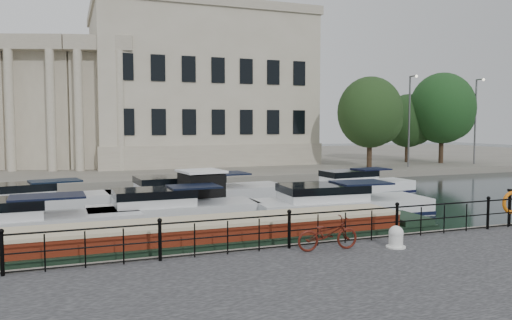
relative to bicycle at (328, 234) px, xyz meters
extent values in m
plane|color=black|center=(-1.00, 2.88, -1.06)|extent=(160.00, 160.00, 0.00)
cube|color=#6B665B|center=(-1.00, 41.88, -0.79)|extent=(120.00, 42.00, 0.55)
cylinder|color=black|center=(-9.00, 0.63, 0.04)|extent=(0.10, 0.10, 1.10)
sphere|color=black|center=(-9.00, 0.63, 0.64)|extent=(0.14, 0.14, 0.14)
cylinder|color=black|center=(-5.00, 0.63, 0.04)|extent=(0.10, 0.10, 1.10)
sphere|color=black|center=(-5.00, 0.63, 0.64)|extent=(0.14, 0.14, 0.14)
cylinder|color=black|center=(-1.00, 0.63, 0.04)|extent=(0.10, 0.10, 1.10)
sphere|color=black|center=(-1.00, 0.63, 0.64)|extent=(0.14, 0.14, 0.14)
cylinder|color=black|center=(3.00, 0.63, 0.04)|extent=(0.10, 0.10, 1.10)
sphere|color=black|center=(3.00, 0.63, 0.64)|extent=(0.14, 0.14, 0.14)
cylinder|color=black|center=(7.00, 0.63, 0.04)|extent=(0.10, 0.10, 1.10)
sphere|color=black|center=(7.00, 0.63, 0.64)|extent=(0.14, 0.14, 0.14)
cylinder|color=black|center=(-1.00, 0.63, 0.54)|extent=(24.00, 0.05, 0.05)
cylinder|color=black|center=(-1.00, 0.63, 0.04)|extent=(24.00, 0.04, 0.04)
cylinder|color=black|center=(-1.00, 0.63, -0.43)|extent=(24.00, 0.04, 0.04)
cube|color=#ADA38C|center=(5.00, 35.88, 6.49)|extent=(20.00, 14.00, 14.00)
cube|color=#9E937F|center=(5.00, 35.88, 13.89)|extent=(20.40, 14.40, 0.80)
cylinder|color=#ADA38C|center=(5.00, 35.88, 15.09)|extent=(5.20, 5.20, 2.50)
cube|color=#9E937F|center=(5.00, 35.88, 0.49)|extent=(20.30, 14.30, 2.00)
cube|color=#ADA38C|center=(-4.33, 31.90, 4.99)|extent=(5.73, 4.06, 11.00)
cube|color=#9E937F|center=(-4.76, 29.95, 9.89)|extent=(5.62, 2.73, 1.20)
cylinder|color=#ADA38C|center=(-3.28, 29.04, 4.39)|extent=(0.70, 0.70, 9.80)
cylinder|color=#ADA38C|center=(-6.49, 29.75, 4.39)|extent=(0.70, 0.70, 9.80)
cube|color=#ADA38C|center=(-9.29, 33.32, 4.99)|extent=(5.90, 4.56, 11.00)
cube|color=#9E937F|center=(-9.95, 31.43, 9.89)|extent=(5.62, 3.30, 1.20)
cylinder|color=#ADA38C|center=(-8.59, 30.35, 4.39)|extent=(0.70, 0.70, 9.80)
cylinder|color=#ADA38C|center=(-11.69, 31.44, 4.39)|extent=(0.70, 0.70, 9.80)
cylinder|color=#59595B|center=(21.00, 23.38, 3.49)|extent=(0.16, 0.16, 8.00)
sphere|color=#FFF2CC|center=(21.00, 22.53, 7.44)|extent=(0.24, 0.24, 0.24)
cylinder|color=#59595B|center=(29.00, 23.88, 3.49)|extent=(0.16, 0.16, 8.00)
sphere|color=#FFF2CC|center=(29.00, 23.03, 7.44)|extent=(0.24, 0.24, 0.24)
imported|color=#4A150D|center=(0.00, 0.00, 0.00)|extent=(2.00, 0.83, 1.03)
cylinder|color=silver|center=(2.17, -0.46, -0.28)|extent=(0.44, 0.44, 0.46)
sphere|color=silver|center=(2.17, -0.46, -0.05)|extent=(0.46, 0.46, 0.46)
cylinder|color=silver|center=(2.17, -0.46, -0.49)|extent=(0.61, 0.61, 0.04)
cylinder|color=black|center=(8.20, 0.78, 0.17)|extent=(0.11, 0.11, 1.36)
cube|color=black|center=(8.20, 0.78, 0.85)|extent=(0.14, 0.14, 0.09)
torus|color=orange|center=(8.20, 0.70, 0.40)|extent=(0.86, 0.14, 0.86)
cube|color=black|center=(-2.79, 2.76, -0.96)|extent=(16.92, 2.32, 1.01)
cube|color=#621D0E|center=(-2.79, 2.76, -0.31)|extent=(13.54, 1.97, 0.79)
cube|color=beige|center=(-2.79, 2.76, 0.09)|extent=(13.54, 2.04, 0.11)
cube|color=#6B665B|center=(-1.19, 10.82, -1.01)|extent=(3.08, 2.69, 0.23)
cube|color=black|center=(-1.19, 10.82, 0.04)|extent=(2.10, 2.10, 1.68)
cube|color=white|center=(-1.19, 10.82, 0.99)|extent=(2.31, 2.31, 0.11)
cube|color=silver|center=(-9.30, 7.80, -0.86)|extent=(9.41, 2.88, 1.20)
cube|color=black|center=(-9.30, 7.80, -0.94)|extent=(9.50, 2.91, 0.18)
cube|color=black|center=(-8.18, 7.85, 0.49)|extent=(2.86, 1.88, 0.08)
cube|color=silver|center=(-2.94, 8.85, -0.86)|extent=(7.62, 2.61, 1.20)
cube|color=black|center=(-2.94, 8.85, -0.94)|extent=(7.69, 2.64, 0.18)
cube|color=silver|center=(-3.84, 8.83, -0.01)|extent=(3.45, 2.08, 0.90)
cube|color=black|center=(-2.03, 8.87, 0.49)|extent=(2.31, 1.76, 0.08)
cube|color=white|center=(4.95, 7.58, -0.86)|extent=(8.72, 3.37, 1.20)
cube|color=black|center=(4.95, 7.58, -0.94)|extent=(8.80, 3.40, 0.18)
cube|color=white|center=(3.92, 7.64, -0.01)|extent=(3.99, 2.57, 0.90)
cube|color=black|center=(5.97, 7.51, 0.49)|extent=(2.69, 2.15, 0.08)
cube|color=silver|center=(-8.95, 13.30, -0.86)|extent=(8.23, 3.76, 1.20)
cube|color=black|center=(-8.95, 13.30, -0.94)|extent=(8.31, 3.80, 0.18)
cube|color=silver|center=(-9.89, 13.11, -0.01)|extent=(3.87, 2.51, 0.90)
cube|color=black|center=(-8.02, 13.48, 0.49)|extent=(2.64, 2.01, 0.08)
cube|color=silver|center=(-0.44, 13.98, -0.86)|extent=(10.34, 3.67, 1.20)
cube|color=black|center=(-0.44, 13.98, -0.94)|extent=(10.44, 3.71, 0.18)
cube|color=silver|center=(-1.65, 13.89, -0.01)|extent=(4.73, 2.74, 0.90)
cube|color=black|center=(0.78, 14.07, 0.49)|extent=(3.19, 2.27, 0.08)
cube|color=white|center=(9.68, 13.41, -0.86)|extent=(7.30, 2.77, 1.20)
cube|color=black|center=(9.68, 13.41, -0.94)|extent=(7.38, 2.79, 0.18)
cube|color=white|center=(8.82, 13.34, -0.01)|extent=(3.35, 2.04, 0.90)
cube|color=black|center=(10.53, 13.49, 0.49)|extent=(2.26, 1.69, 0.08)
cylinder|color=black|center=(17.46, 24.19, 0.79)|extent=(0.44, 0.44, 2.61)
ellipsoid|color=#193511|center=(17.46, 24.19, 4.34)|extent=(5.68, 5.68, 6.27)
sphere|color=#193511|center=(18.06, 23.79, 3.60)|extent=(4.18, 4.18, 4.18)
cylinder|color=black|center=(24.60, 28.26, 0.60)|extent=(0.44, 0.44, 2.23)
ellipsoid|color=black|center=(24.60, 28.26, 3.63)|extent=(4.85, 4.85, 5.36)
sphere|color=black|center=(25.20, 27.86, 3.00)|extent=(3.57, 3.57, 3.57)
cylinder|color=black|center=(26.90, 26.01, 0.93)|extent=(0.44, 0.44, 2.89)
ellipsoid|color=#133B12|center=(26.90, 26.01, 4.85)|extent=(6.27, 6.27, 6.93)
sphere|color=#133B12|center=(27.50, 25.61, 4.03)|extent=(4.62, 4.62, 4.62)
camera|label=1|loc=(-7.35, -13.29, 3.36)|focal=35.00mm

